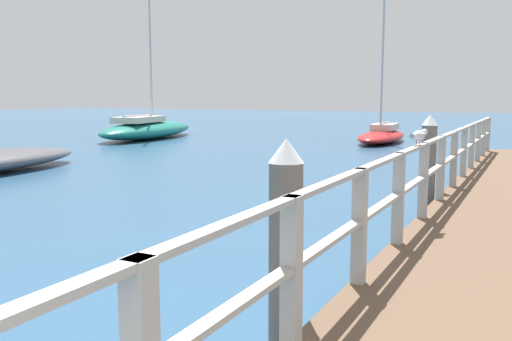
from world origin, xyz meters
name	(u,v)px	position (x,y,z in m)	size (l,w,h in m)	color
pier_deck	(511,219)	(0.00, 10.15, 0.22)	(2.39, 20.31, 0.44)	brown
pier_railing	(441,161)	(-1.11, 10.15, 1.11)	(0.12, 18.83, 1.08)	#B2ADA3
dock_piling_near	(286,249)	(-1.49, 4.66, 0.93)	(0.29, 0.29, 1.84)	#6B6056
dock_piling_far	(428,164)	(-1.49, 11.15, 0.93)	(0.29, 0.29, 1.84)	#6B6056
seagull_foreground	(419,135)	(-1.11, 8.13, 1.66)	(0.22, 0.47, 0.21)	white
boat_2	(382,135)	(-6.31, 26.46, 0.37)	(2.19, 6.04, 8.21)	red
boat_3	(148,129)	(-17.79, 23.30, 0.50)	(4.21, 8.87, 10.20)	#197266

